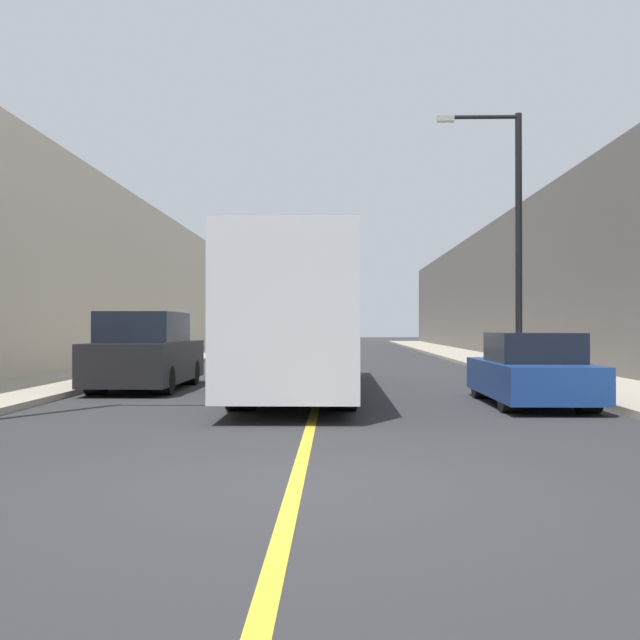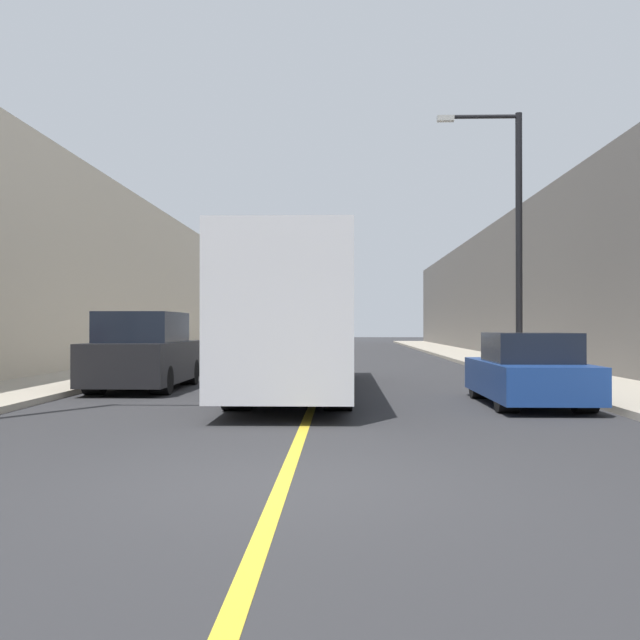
% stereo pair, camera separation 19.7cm
% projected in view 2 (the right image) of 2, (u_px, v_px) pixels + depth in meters
% --- Properties ---
extents(ground_plane, '(200.00, 200.00, 0.00)m').
position_uv_depth(ground_plane, '(281.00, 488.00, 7.35)').
color(ground_plane, '#2D2D30').
extents(sidewalk_left, '(2.94, 72.00, 0.14)m').
position_uv_depth(sidewalk_left, '(191.00, 356.00, 37.55)').
color(sidewalk_left, '#A89E8C').
rests_on(sidewalk_left, ground).
extents(sidewalk_right, '(2.94, 72.00, 0.14)m').
position_uv_depth(sidewalk_right, '(472.00, 357.00, 37.13)').
color(sidewalk_right, '#A89E8C').
rests_on(sidewalk_right, ground).
extents(building_row_left, '(4.00, 72.00, 7.41)m').
position_uv_depth(building_row_left, '(123.00, 284.00, 37.69)').
color(building_row_left, beige).
rests_on(building_row_left, ground).
extents(building_row_right, '(4.00, 72.00, 7.01)m').
position_uv_depth(building_row_right, '(542.00, 288.00, 37.05)').
color(building_row_right, '#66605B').
rests_on(building_row_right, ground).
extents(road_center_line, '(0.16, 72.00, 0.01)m').
position_uv_depth(road_center_line, '(331.00, 358.00, 37.34)').
color(road_center_line, gold).
rests_on(road_center_line, ground).
extents(bus, '(2.44, 12.45, 3.34)m').
position_uv_depth(bus, '(300.00, 317.00, 17.96)').
color(bus, silver).
rests_on(bus, ground).
extents(parked_suv_left, '(1.99, 5.00, 1.94)m').
position_uv_depth(parked_suv_left, '(145.00, 354.00, 18.76)').
color(parked_suv_left, black).
rests_on(parked_suv_left, ground).
extents(car_right_near, '(1.80, 4.39, 1.46)m').
position_uv_depth(car_right_near, '(528.00, 372.00, 14.97)').
color(car_right_near, navy).
rests_on(car_right_near, ground).
extents(street_lamp_right, '(2.52, 0.24, 7.80)m').
position_uv_depth(street_lamp_right, '(512.00, 226.00, 22.23)').
color(street_lamp_right, black).
rests_on(street_lamp_right, sidewalk_right).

